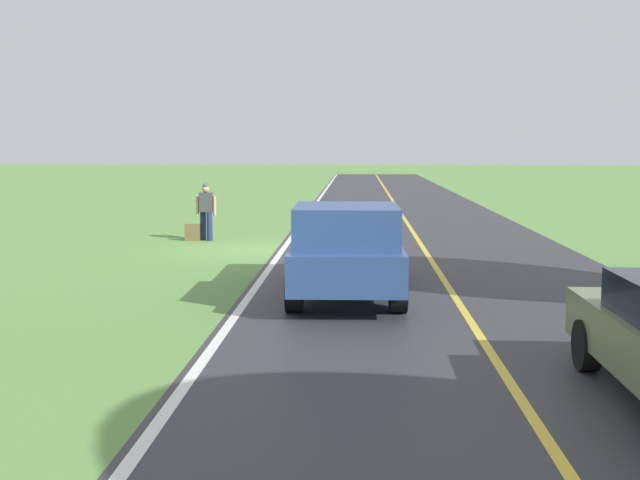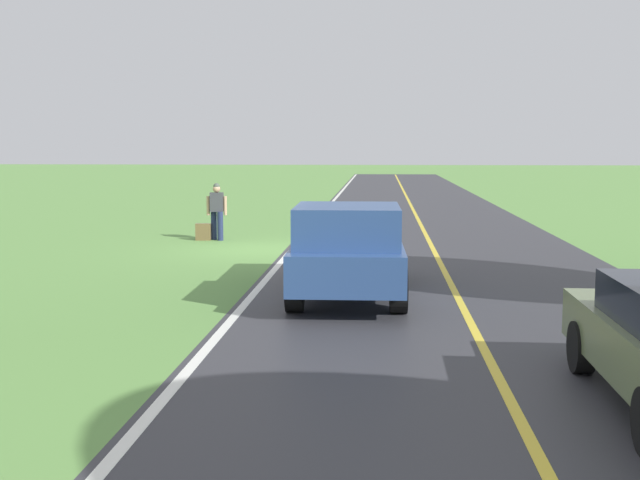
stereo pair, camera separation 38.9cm
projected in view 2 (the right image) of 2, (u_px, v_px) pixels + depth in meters
ground_plane at (261, 250)px, 22.20m from camera, size 200.00×200.00×0.00m
road_surface at (434, 251)px, 21.84m from camera, size 8.24×120.00×0.00m
lane_edge_line at (291, 250)px, 22.14m from camera, size 0.16×117.60×0.00m
lane_centre_line at (434, 251)px, 21.84m from camera, size 0.14×117.60×0.00m
hitchhiker_walking at (217, 208)px, 24.43m from camera, size 0.62×0.51×1.75m
suitcase_carried at (203, 232)px, 24.43m from camera, size 0.48×0.24×0.51m
pickup_truck_passing at (348, 247)px, 15.17m from camera, size 2.18×5.44×1.82m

